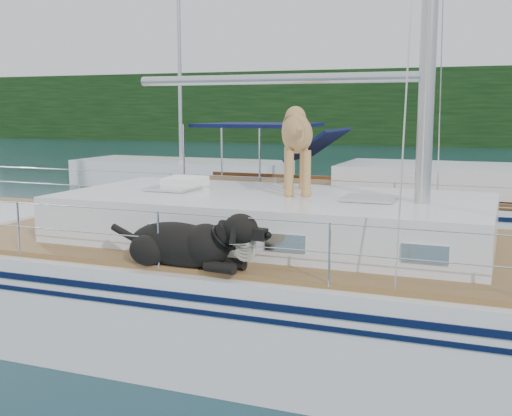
% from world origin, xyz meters
% --- Properties ---
extents(ground, '(120.00, 120.00, 0.00)m').
position_xyz_m(ground, '(0.00, 0.00, 0.00)').
color(ground, black).
rests_on(ground, ground).
extents(tree_line, '(90.00, 3.00, 6.00)m').
position_xyz_m(tree_line, '(0.00, 45.00, 3.00)').
color(tree_line, black).
rests_on(tree_line, ground).
extents(shore_bank, '(92.00, 1.00, 1.20)m').
position_xyz_m(shore_bank, '(0.00, 46.20, 0.60)').
color(shore_bank, '#595147').
rests_on(shore_bank, ground).
extents(main_sailboat, '(12.00, 3.84, 14.01)m').
position_xyz_m(main_sailboat, '(0.10, -0.00, 0.69)').
color(main_sailboat, white).
rests_on(main_sailboat, ground).
extents(neighbor_sailboat, '(11.00, 3.50, 13.30)m').
position_xyz_m(neighbor_sailboat, '(1.50, 6.24, 0.63)').
color(neighbor_sailboat, white).
rests_on(neighbor_sailboat, ground).
extents(bg_boat_west, '(8.00, 3.00, 11.65)m').
position_xyz_m(bg_boat_west, '(-8.00, 14.00, 0.45)').
color(bg_boat_west, white).
rests_on(bg_boat_west, ground).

